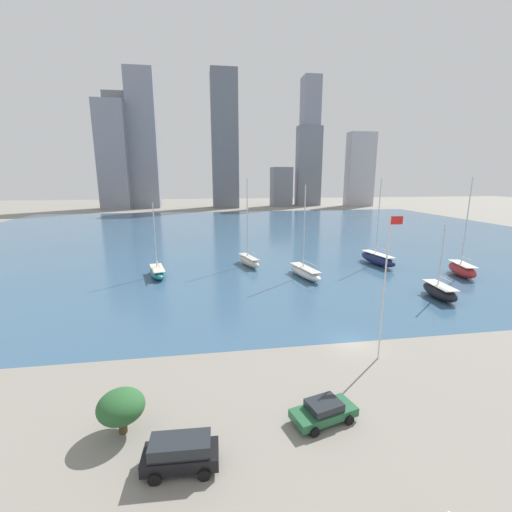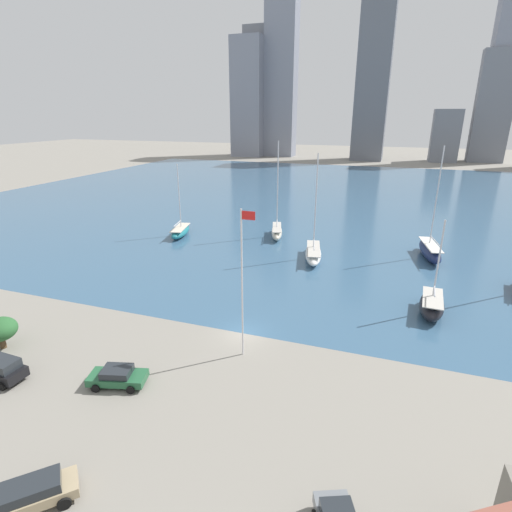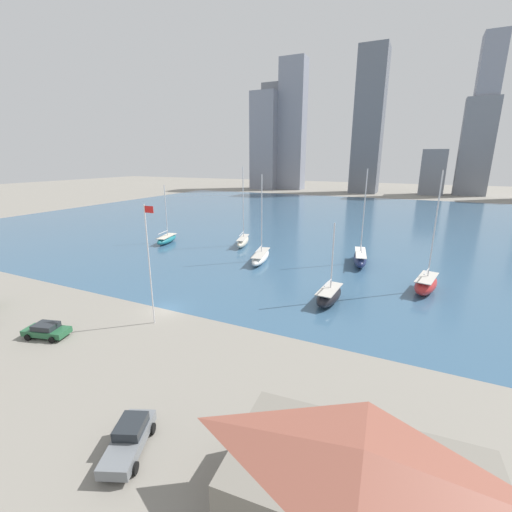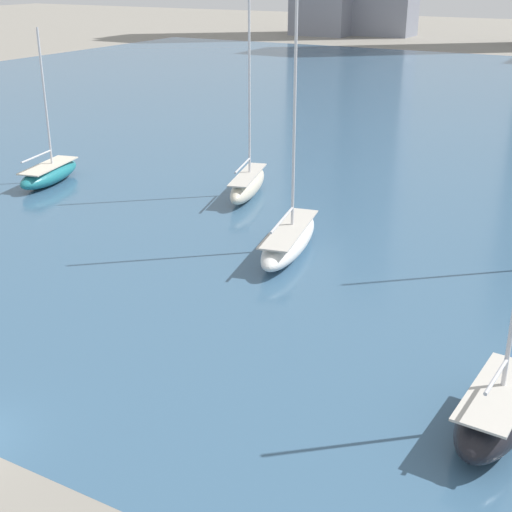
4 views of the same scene
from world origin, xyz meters
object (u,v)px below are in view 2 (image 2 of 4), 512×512
(flag_pole, at_px, (243,281))
(sailboat_teal, at_px, (180,231))
(sailboat_navy, at_px, (430,250))
(sailboat_black, at_px, (432,305))
(parked_wagon_tan, at_px, (35,493))
(sailboat_white, at_px, (313,253))
(sailboat_cream, at_px, (277,231))
(parked_sedan_green, at_px, (118,376))

(flag_pole, relative_size, sailboat_teal, 1.07)
(flag_pole, distance_m, sailboat_navy, 37.46)
(sailboat_teal, distance_m, sailboat_black, 43.28)
(flag_pole, relative_size, parked_wagon_tan, 3.11)
(sailboat_teal, height_order, sailboat_black, sailboat_teal)
(sailboat_teal, xyz_separation_m, parked_wagon_tan, (17.96, -48.10, -0.02))
(flag_pole, height_order, parked_wagon_tan, flag_pole)
(flag_pole, bearing_deg, sailboat_white, 87.99)
(sailboat_teal, bearing_deg, sailboat_navy, -10.14)
(sailboat_white, bearing_deg, sailboat_teal, 158.60)
(sailboat_cream, bearing_deg, sailboat_white, -63.85)
(flag_pole, bearing_deg, sailboat_teal, 127.44)
(sailboat_navy, bearing_deg, parked_sedan_green, -132.33)
(flag_pole, bearing_deg, sailboat_cream, 101.61)
(flag_pole, relative_size, sailboat_cream, 0.82)
(flag_pole, height_order, sailboat_black, flag_pole)
(parked_sedan_green, bearing_deg, sailboat_black, -64.35)
(sailboat_navy, distance_m, parked_wagon_tan, 55.04)
(sailboat_cream, distance_m, parked_sedan_green, 42.90)
(parked_sedan_green, bearing_deg, sailboat_white, -29.97)
(parked_sedan_green, bearing_deg, sailboat_navy, -47.45)
(sailboat_black, bearing_deg, sailboat_navy, 90.84)
(flag_pole, distance_m, sailboat_black, 22.26)
(sailboat_cream, distance_m, sailboat_navy, 24.70)
(sailboat_white, bearing_deg, sailboat_cream, 120.43)
(sailboat_cream, height_order, parked_wagon_tan, sailboat_cream)
(sailboat_navy, height_order, parked_sedan_green, sailboat_navy)
(sailboat_navy, height_order, sailboat_black, sailboat_navy)
(sailboat_black, height_order, parked_wagon_tan, sailboat_black)
(sailboat_teal, bearing_deg, sailboat_black, -35.94)
(sailboat_white, xyz_separation_m, parked_sedan_green, (-8.85, -33.78, -0.21))
(flag_pole, bearing_deg, sailboat_navy, 62.30)
(sailboat_navy, relative_size, sailboat_white, 1.06)
(flag_pole, relative_size, sailboat_black, 1.29)
(flag_pole, height_order, sailboat_navy, sailboat_navy)
(sailboat_black, relative_size, parked_wagon_tan, 2.40)
(sailboat_white, bearing_deg, flag_pole, -103.79)
(sailboat_navy, relative_size, sailboat_black, 1.58)
(sailboat_white, xyz_separation_m, sailboat_black, (15.40, -12.74, 0.06))
(sailboat_black, distance_m, parked_sedan_green, 32.10)
(sailboat_white, bearing_deg, sailboat_navy, 8.97)
(sailboat_teal, height_order, sailboat_navy, sailboat_navy)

